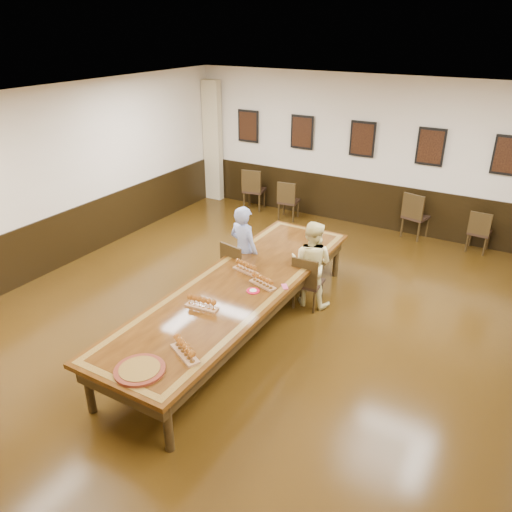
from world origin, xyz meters
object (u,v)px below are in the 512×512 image
Objects in this scene: spare_chair_b at (289,200)px; person_woman at (311,264)px; spare_chair_d at (480,231)px; conference_table at (238,293)px; chair_woman at (308,281)px; spare_chair_a at (254,189)px; spare_chair_c at (416,215)px; carved_platter at (140,370)px; person_man at (244,250)px; chair_man at (240,268)px.

spare_chair_b is 3.81m from person_woman.
spare_chair_d is 5.41m from conference_table.
spare_chair_d is at bearing -123.06° from chair_woman.
spare_chair_a reaches higher than conference_table.
spare_chair_d is at bearing 169.75° from spare_chair_a.
spare_chair_b is (-2.03, 3.32, 0.00)m from chair_woman.
spare_chair_d is (1.26, -0.09, -0.06)m from spare_chair_c.
spare_chair_c reaches higher than carved_platter.
person_woman reaches higher than conference_table.
spare_chair_b is 0.60× the size of person_man.
spare_chair_d is at bearing 176.46° from spare_chair_b.
spare_chair_d is 0.17× the size of conference_table.
spare_chair_a is 0.66× the size of person_man.
spare_chair_c is (2.78, 0.38, 0.04)m from spare_chair_b.
person_man is at bearing 101.49° from carved_platter.
carved_platter is (0.67, -3.09, 0.30)m from chair_man.
person_woman is (3.04, -3.41, 0.20)m from spare_chair_a.
chair_woman is 0.92× the size of spare_chair_c.
person_woman is 0.28× the size of conference_table.
conference_table is at bearing 60.89° from person_woman.
spare_chair_d reaches higher than conference_table.
chair_man is 3.18m from carved_platter.
chair_woman is 1.29m from conference_table.
person_woman is 1.36m from conference_table.
person_man reaches higher than person_woman.
person_woman is at bearing 64.80° from conference_table.
chair_man is 3.64m from spare_chair_b.
carved_platter is (2.58, -6.81, 0.27)m from spare_chair_a.
conference_table is (-0.58, -1.23, -0.09)m from person_woman.
person_man is at bearing -90.00° from chair_man.
chair_woman is at bearing 81.91° from carved_platter.
chair_man is 0.30m from person_man.
chair_man is 1.08m from conference_table.
chair_man is 1.11× the size of spare_chair_d.
chair_woman is at bearing -157.66° from chair_man.
conference_table is at bearing 58.80° from chair_woman.
chair_man is 1.06× the size of chair_woman.
spare_chair_a is at bearing -17.92° from spare_chair_b.
spare_chair_d is at bearing -117.73° from chair_man.
spare_chair_d reaches higher than carved_platter.
chair_woman is 1.05× the size of spare_chair_d.
person_woman is at bearing -90.00° from chair_woman.
chair_man is 0.95× the size of spare_chair_a.
person_man is at bearing 106.61° from spare_chair_a.
chair_man reaches higher than conference_table.
spare_chair_b is at bearing -62.52° from chair_woman.
person_man is 1.13m from person_woman.
person_man is at bearing 78.01° from spare_chair_c.
spare_chair_a reaches higher than spare_chair_c.
spare_chair_d is (3.15, 3.82, -0.05)m from chair_man.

